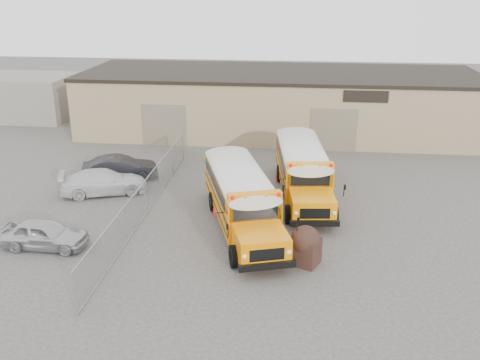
# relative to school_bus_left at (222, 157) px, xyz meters

# --- Properties ---
(ground) EXTENTS (120.00, 120.00, 0.00)m
(ground) POSITION_rel_school_bus_left_xyz_m (2.77, -7.81, -1.63)
(ground) COLOR #43403D
(ground) RESTS_ON ground
(warehouse) EXTENTS (30.20, 10.20, 4.67)m
(warehouse) POSITION_rel_school_bus_left_xyz_m (2.77, 12.18, 0.74)
(warehouse) COLOR #908059
(warehouse) RESTS_ON ground
(chainlink_fence) EXTENTS (0.07, 18.07, 1.81)m
(chainlink_fence) POSITION_rel_school_bus_left_xyz_m (-3.23, -4.81, -0.73)
(chainlink_fence) COLOR gray
(chainlink_fence) RESTS_ON ground
(distant_building_left) EXTENTS (8.00, 6.00, 3.60)m
(distant_building_left) POSITION_rel_school_bus_left_xyz_m (-19.23, 14.19, 0.17)
(distant_building_left) COLOR gray
(distant_building_left) RESTS_ON ground
(school_bus_left) EXTENTS (5.13, 9.90, 2.82)m
(school_bus_left) POSITION_rel_school_bus_left_xyz_m (0.00, 0.00, 0.00)
(school_bus_left) COLOR orange
(school_bus_left) RESTS_ON ground
(school_bus_right) EXTENTS (3.44, 9.82, 2.81)m
(school_bus_right) POSITION_rel_school_bus_left_xyz_m (4.00, 4.63, -0.01)
(school_bus_right) COLOR orange
(school_bus_right) RESTS_ON ground
(tarp_bundle) EXTENTS (1.46, 1.40, 1.71)m
(tarp_bundle) POSITION_rel_school_bus_left_xyz_m (4.82, -9.06, -0.76)
(tarp_bundle) COLOR black
(tarp_bundle) RESTS_ON ground
(car_silver) EXTENTS (3.90, 1.63, 1.32)m
(car_silver) POSITION_rel_school_bus_left_xyz_m (-6.71, -8.92, -0.97)
(car_silver) COLOR #B8B7BC
(car_silver) RESTS_ON ground
(car_white) EXTENTS (5.09, 3.40, 1.37)m
(car_white) POSITION_rel_school_bus_left_xyz_m (-6.34, -2.31, -0.95)
(car_white) COLOR silver
(car_white) RESTS_ON ground
(car_dark) EXTENTS (4.63, 2.76, 1.44)m
(car_dark) POSITION_rel_school_bus_left_xyz_m (-6.13, -0.10, -0.91)
(car_dark) COLOR black
(car_dark) RESTS_ON ground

